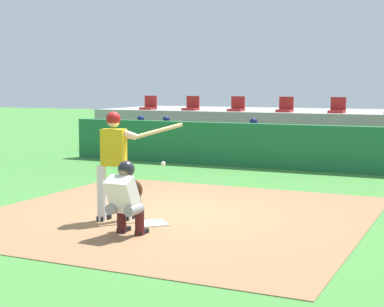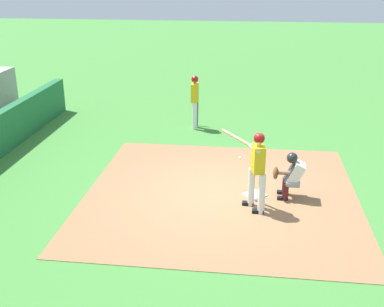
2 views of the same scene
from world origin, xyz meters
name	(u,v)px [view 2 (image 2 of 2)]	position (x,y,z in m)	size (l,w,h in m)	color
ground_plane	(221,194)	(0.00, 0.00, 0.00)	(80.00, 80.00, 0.00)	#428438
dirt_infield	(221,194)	(0.00, 0.00, 0.01)	(6.40, 6.40, 0.01)	#936B47
home_plate	(255,195)	(0.00, -0.80, 0.02)	(0.44, 0.44, 0.02)	white
batter_at_plate	(257,166)	(-0.68, -0.80, 1.04)	(1.11, 1.04, 1.80)	silver
catcher_crouched	(291,174)	(0.00, -1.59, 0.61)	(0.49, 1.54, 1.13)	gray
on_deck_batter	(195,99)	(4.94, 1.23, 1.02)	(0.58, 0.23, 1.79)	silver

